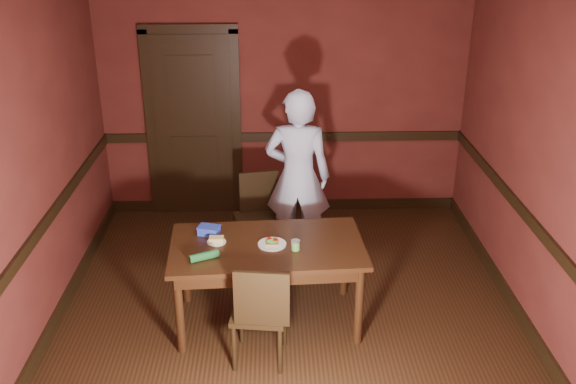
{
  "coord_description": "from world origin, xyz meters",
  "views": [
    {
      "loc": [
        -0.13,
        -4.61,
        3.23
      ],
      "look_at": [
        0.0,
        0.35,
        1.05
      ],
      "focal_mm": 40.0,
      "sensor_mm": 36.0,
      "label": 1
    }
  ],
  "objects_px": {
    "dining_table": "(268,283)",
    "food_tub": "(209,230)",
    "cheese_saucer": "(216,240)",
    "sauce_jar": "(296,245)",
    "sandwich_plate": "(272,243)",
    "person": "(298,177)",
    "chair_near": "(259,310)",
    "chair_far": "(256,218)"
  },
  "relations": [
    {
      "from": "person",
      "to": "food_tub",
      "type": "xyz_separation_m",
      "value": [
        -0.78,
        -0.93,
        -0.09
      ]
    },
    {
      "from": "chair_far",
      "to": "food_tub",
      "type": "xyz_separation_m",
      "value": [
        -0.36,
        -0.94,
        0.35
      ]
    },
    {
      "from": "cheese_saucer",
      "to": "food_tub",
      "type": "bearing_deg",
      "value": 116.31
    },
    {
      "from": "dining_table",
      "to": "chair_far",
      "type": "distance_m",
      "value": 1.13
    },
    {
      "from": "person",
      "to": "sandwich_plate",
      "type": "distance_m",
      "value": 1.16
    },
    {
      "from": "sandwich_plate",
      "to": "sauce_jar",
      "type": "bearing_deg",
      "value": -23.96
    },
    {
      "from": "person",
      "to": "food_tub",
      "type": "height_order",
      "value": "person"
    },
    {
      "from": "chair_far",
      "to": "sandwich_plate",
      "type": "distance_m",
      "value": 1.2
    },
    {
      "from": "chair_near",
      "to": "sauce_jar",
      "type": "bearing_deg",
      "value": -119.25
    },
    {
      "from": "chair_near",
      "to": "sauce_jar",
      "type": "xyz_separation_m",
      "value": [
        0.29,
        0.4,
        0.34
      ]
    },
    {
      "from": "chair_near",
      "to": "person",
      "type": "distance_m",
      "value": 1.7
    },
    {
      "from": "sauce_jar",
      "to": "cheese_saucer",
      "type": "relative_size",
      "value": 0.54
    },
    {
      "from": "dining_table",
      "to": "sandwich_plate",
      "type": "xyz_separation_m",
      "value": [
        0.04,
        -0.01,
        0.39
      ]
    },
    {
      "from": "dining_table",
      "to": "chair_near",
      "type": "height_order",
      "value": "chair_near"
    },
    {
      "from": "chair_far",
      "to": "sandwich_plate",
      "type": "relative_size",
      "value": 3.71
    },
    {
      "from": "sauce_jar",
      "to": "chair_far",
      "type": "bearing_deg",
      "value": 106.07
    },
    {
      "from": "chair_near",
      "to": "food_tub",
      "type": "relative_size",
      "value": 4.3
    },
    {
      "from": "chair_near",
      "to": "dining_table",
      "type": "bearing_deg",
      "value": -90.09
    },
    {
      "from": "dining_table",
      "to": "sauce_jar",
      "type": "height_order",
      "value": "sauce_jar"
    },
    {
      "from": "chair_far",
      "to": "food_tub",
      "type": "distance_m",
      "value": 1.06
    },
    {
      "from": "sandwich_plate",
      "to": "food_tub",
      "type": "height_order",
      "value": "food_tub"
    },
    {
      "from": "person",
      "to": "sandwich_plate",
      "type": "xyz_separation_m",
      "value": [
        -0.25,
        -1.13,
        -0.12
      ]
    },
    {
      "from": "dining_table",
      "to": "food_tub",
      "type": "height_order",
      "value": "food_tub"
    },
    {
      "from": "sandwich_plate",
      "to": "cheese_saucer",
      "type": "distance_m",
      "value": 0.46
    },
    {
      "from": "sauce_jar",
      "to": "food_tub",
      "type": "xyz_separation_m",
      "value": [
        -0.72,
        0.29,
        -0.0
      ]
    },
    {
      "from": "chair_near",
      "to": "food_tub",
      "type": "xyz_separation_m",
      "value": [
        -0.43,
        0.68,
        0.34
      ]
    },
    {
      "from": "chair_near",
      "to": "sandwich_plate",
      "type": "distance_m",
      "value": 0.58
    },
    {
      "from": "chair_far",
      "to": "sandwich_plate",
      "type": "bearing_deg",
      "value": -93.04
    },
    {
      "from": "chair_near",
      "to": "person",
      "type": "xyz_separation_m",
      "value": [
        0.35,
        1.61,
        0.43
      ]
    },
    {
      "from": "dining_table",
      "to": "sandwich_plate",
      "type": "bearing_deg",
      "value": -22.73
    },
    {
      "from": "chair_near",
      "to": "sandwich_plate",
      "type": "bearing_deg",
      "value": -94.97
    },
    {
      "from": "dining_table",
      "to": "cheese_saucer",
      "type": "height_order",
      "value": "cheese_saucer"
    },
    {
      "from": "cheese_saucer",
      "to": "chair_far",
      "type": "bearing_deg",
      "value": 74.92
    },
    {
      "from": "sandwich_plate",
      "to": "food_tub",
      "type": "xyz_separation_m",
      "value": [
        -0.53,
        0.2,
        0.02
      ]
    },
    {
      "from": "chair_near",
      "to": "cheese_saucer",
      "type": "xyz_separation_m",
      "value": [
        -0.35,
        0.53,
        0.32
      ]
    },
    {
      "from": "chair_far",
      "to": "sandwich_plate",
      "type": "xyz_separation_m",
      "value": [
        0.16,
        -1.14,
        0.33
      ]
    },
    {
      "from": "dining_table",
      "to": "person",
      "type": "relative_size",
      "value": 0.9
    },
    {
      "from": "dining_table",
      "to": "person",
      "type": "distance_m",
      "value": 1.26
    },
    {
      "from": "dining_table",
      "to": "chair_far",
      "type": "height_order",
      "value": "chair_far"
    },
    {
      "from": "dining_table",
      "to": "sandwich_plate",
      "type": "relative_size",
      "value": 6.84
    },
    {
      "from": "chair_far",
      "to": "food_tub",
      "type": "height_order",
      "value": "chair_far"
    },
    {
      "from": "cheese_saucer",
      "to": "sauce_jar",
      "type": "bearing_deg",
      "value": -12.21
    }
  ]
}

